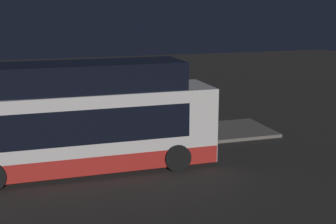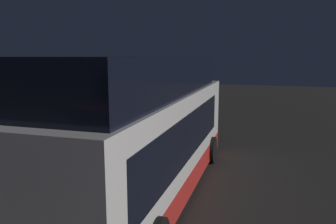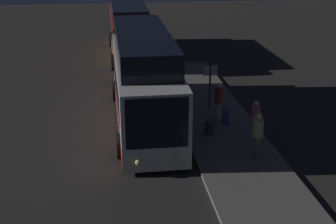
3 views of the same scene
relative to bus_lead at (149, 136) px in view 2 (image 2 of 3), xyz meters
The scene contains 9 objects.
ground 1.91m from the bus_lead, ahead, with size 80.00×80.00×0.00m, color #2B2826.
platform 3.80m from the bus_lead, 87.21° to the left, with size 20.00×3.45×0.16m.
bus_lead is the anchor object (origin of this frame).
passenger_boarding 6.16m from the bus_lead, 41.68° to the left, with size 0.65×0.49×1.82m.
passenger_waiting 5.42m from the bus_lead, 56.96° to the left, with size 0.49×0.49×1.70m.
passenger_with_bags 3.56m from the bus_lead, 80.38° to the left, with size 0.49×0.49×1.81m.
suitcase 4.11m from the bus_lead, 73.10° to the left, with size 0.45×0.20×0.89m.
sign_post 3.49m from the bus_lead, 105.13° to the left, with size 0.10×0.70×2.26m.
trash_bin 3.75m from the bus_lead, 50.73° to the left, with size 0.44×0.44×0.65m.
Camera 2 is at (-9.11, -3.29, 4.28)m, focal length 35.00 mm.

